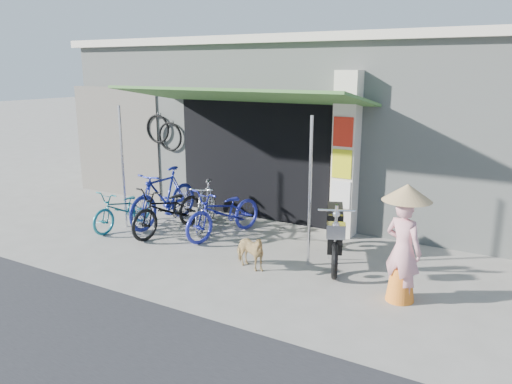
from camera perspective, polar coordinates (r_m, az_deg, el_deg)
The scene contains 13 objects.
ground at distance 7.83m, azimuth -2.43°, elevation -8.85°, with size 80.00×80.00×0.00m, color gray.
bicycle_shop at distance 11.88m, azimuth 10.86°, elevation 7.96°, with size 12.30×5.30×3.66m.
shop_pillar at distance 9.17m, azimuth 10.28°, elevation 4.12°, with size 0.42×0.44×3.00m.
awning at distance 9.08m, azimuth -1.90°, elevation 10.70°, with size 4.60×1.88×2.72m.
neighbour_left at distance 12.53m, azimuth -15.62°, elevation 5.53°, with size 2.60×0.06×2.60m, color #6B665B.
bike_teal at distance 9.97m, azimuth -14.91°, elevation -1.86°, with size 0.52×1.50×0.79m, color #1A6C77.
bike_blue at distance 10.01m, azimuth -10.50°, elevation -0.55°, with size 0.53×1.87×1.12m, color navy.
bike_black at distance 9.48m, azimuth -9.96°, elevation -1.95°, with size 0.62×1.77×0.93m, color black.
bike_silver at distance 9.59m, azimuth -5.76°, elevation -1.59°, with size 0.44×1.57×0.94m, color #BABBBF.
bike_navy at distance 9.16m, azimuth -3.65°, elevation -2.32°, with size 0.62×1.77×0.93m, color #202596.
street_dog at distance 7.75m, azimuth -0.80°, elevation -6.78°, with size 0.31×0.68×0.58m, color tan.
moped at distance 8.10m, azimuth 8.98°, elevation -4.58°, with size 0.88×1.79×1.06m.
nun at distance 6.84m, azimuth 16.51°, elevation -5.65°, with size 0.64×0.64×1.61m.
Camera 1 is at (3.89, -6.07, 3.04)m, focal length 35.00 mm.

